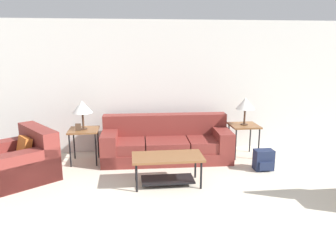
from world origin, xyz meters
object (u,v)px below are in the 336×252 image
(side_table_left, at_px, (84,133))
(table_lamp_left, at_px, (82,107))
(armchair, at_px, (21,161))
(table_lamp_right, at_px, (245,104))
(side_table_right, at_px, (244,128))
(coffee_table, at_px, (168,163))
(backpack, at_px, (264,160))
(couch, at_px, (166,144))

(side_table_left, bearing_deg, table_lamp_left, 90.00)
(armchair, relative_size, table_lamp_right, 2.78)
(side_table_right, xyz_separation_m, table_lamp_left, (-3.02, 0.00, 0.48))
(table_lamp_left, relative_size, table_lamp_right, 1.00)
(coffee_table, xyz_separation_m, side_table_left, (-1.40, 1.18, 0.22))
(backpack, bearing_deg, coffee_table, -166.36)
(coffee_table, bearing_deg, armchair, 166.75)
(coffee_table, height_order, table_lamp_left, table_lamp_left)
(armchair, distance_m, coffee_table, 2.41)
(couch, distance_m, coffee_table, 1.18)
(coffee_table, distance_m, side_table_left, 1.84)
(backpack, bearing_deg, side_table_right, 98.34)
(table_lamp_right, height_order, backpack, table_lamp_right)
(couch, xyz_separation_m, armchair, (-2.45, -0.63, -0.01))
(side_table_left, bearing_deg, backpack, -13.54)
(table_lamp_right, xyz_separation_m, backpack, (0.11, -0.75, -0.86))
(couch, height_order, side_table_right, couch)
(armchair, bearing_deg, backpack, -1.84)
(armchair, bearing_deg, coffee_table, -13.25)
(backpack, bearing_deg, table_lamp_right, 98.34)
(table_lamp_left, bearing_deg, side_table_left, -90.00)
(couch, relative_size, coffee_table, 2.21)
(side_table_right, distance_m, table_lamp_left, 3.06)
(couch, bearing_deg, side_table_right, -0.06)
(table_lamp_right, bearing_deg, couch, 179.94)
(armchair, distance_m, table_lamp_left, 1.36)
(armchair, height_order, side_table_left, armchair)
(table_lamp_left, bearing_deg, table_lamp_right, 0.00)
(side_table_left, xyz_separation_m, table_lamp_right, (3.02, 0.00, 0.48))
(couch, distance_m, side_table_right, 1.53)
(side_table_left, relative_size, table_lamp_right, 1.19)
(side_table_right, distance_m, table_lamp_right, 0.48)
(side_table_right, height_order, table_lamp_left, table_lamp_left)
(backpack, bearing_deg, armchair, 178.16)
(armchair, height_order, side_table_right, armchair)
(side_table_right, bearing_deg, coffee_table, -144.06)
(backpack, bearing_deg, couch, 154.98)
(coffee_table, xyz_separation_m, backpack, (1.73, 0.42, -0.17))
(armchair, xyz_separation_m, side_table_right, (3.96, 0.62, 0.28))
(couch, relative_size, side_table_left, 3.82)
(couch, height_order, coffee_table, couch)
(armchair, distance_m, table_lamp_right, 4.08)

